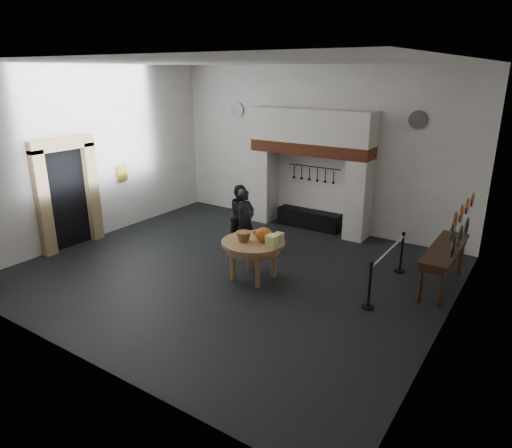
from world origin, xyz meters
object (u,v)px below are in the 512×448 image
Objects in this scene: visitor_near at (245,221)px; side_table at (445,249)px; iron_range at (309,219)px; work_table at (253,242)px; barrier_post_near at (370,287)px; barrier_post_far at (402,253)px; visitor_far at (241,214)px.

side_table is at bearing -72.94° from visitor_near.
side_table is at bearing -25.28° from iron_range.
barrier_post_near is at bearing 2.72° from work_table.
iron_range is 3.85m from work_table.
barrier_post_far is (3.66, 0.89, -0.35)m from visitor_near.
iron_range is at bearing 98.79° from work_table.
side_table is at bearing -85.49° from visitor_far.
visitor_far is 4.34m from barrier_post_near.
work_table is 2.61m from barrier_post_near.
barrier_post_near is (2.58, 0.12, -0.39)m from work_table.
work_table is 3.36m from barrier_post_far.
visitor_far reaches higher than iron_range.
iron_range is 1.21× the size of visitor_far.
visitor_far reaches higher than side_table.
visitor_far is 0.71× the size of side_table.
barrier_post_far is (0.00, 2.00, 0.00)m from barrier_post_near.
barrier_post_far is (2.58, 2.12, -0.39)m from work_table.
barrier_post_far is at bearing -80.82° from visitor_far.
visitor_far is at bearing 54.77° from visitor_near.
barrier_post_near is (-0.94, -1.70, -0.42)m from side_table.
barrier_post_near is at bearing -118.97° from side_table.
visitor_near reaches higher than iron_range.
work_table is at bearing -81.21° from iron_range.
barrier_post_near reaches higher than iron_range.
visitor_near is 3.78m from barrier_post_far.
visitor_far is (-0.90, -2.12, 0.54)m from iron_range.
visitor_far is at bearing 132.13° from work_table.
visitor_far reaches higher than barrier_post_near.
work_table is at bearing -135.52° from visitor_far.
side_table is 2.44× the size of barrier_post_near.
barrier_post_near is (4.06, -1.51, -0.34)m from visitor_far.
barrier_post_far reaches higher than work_table.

